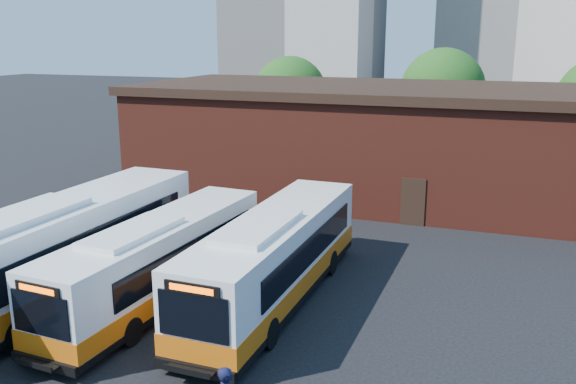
% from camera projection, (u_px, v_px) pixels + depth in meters
% --- Properties ---
extents(ground, '(220.00, 220.00, 0.00)m').
position_uv_depth(ground, '(241.00, 343.00, 18.72)').
color(ground, black).
extents(bus_west, '(3.06, 13.56, 3.68)m').
position_uv_depth(bus_west, '(62.00, 254.00, 21.55)').
color(bus_west, white).
rests_on(bus_west, ground).
extents(bus_midwest, '(3.01, 11.40, 3.07)m').
position_uv_depth(bus_midwest, '(159.00, 264.00, 21.36)').
color(bus_midwest, white).
rests_on(bus_midwest, ground).
extents(bus_mideast, '(2.65, 12.07, 3.27)m').
position_uv_depth(bus_mideast, '(275.00, 261.00, 21.40)').
color(bus_mideast, white).
rests_on(bus_mideast, ground).
extents(depot_building, '(28.60, 12.60, 6.40)m').
position_uv_depth(depot_building, '(380.00, 139.00, 36.11)').
color(depot_building, maroon).
rests_on(depot_building, ground).
extents(tree_west, '(6.00, 6.00, 7.65)m').
position_uv_depth(tree_west, '(290.00, 93.00, 50.02)').
color(tree_west, '#382314').
rests_on(tree_west, ground).
extents(tree_mid, '(6.56, 6.56, 8.36)m').
position_uv_depth(tree_mid, '(442.00, 90.00, 47.73)').
color(tree_mid, '#382314').
rests_on(tree_mid, ground).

